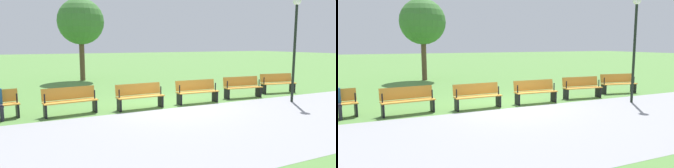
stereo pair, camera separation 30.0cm
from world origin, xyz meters
The scene contains 9 objects.
ground_plane centered at (0.00, 0.00, 0.00)m, with size 120.00×120.00×0.00m, color #54843D.
path_paving centered at (0.00, 3.17, 0.00)m, with size 26.24×5.58×0.01m, color #939399.
bench_0 centered at (-5.92, -0.55, 0.47)m, with size 1.77×0.74×0.89m.
bench_1 centered at (-3.56, -0.24, 0.47)m, with size 1.75×0.64×0.89m.
bench_2 centered at (-1.19, -0.09, 0.47)m, with size 1.73×0.53×0.89m.
bench_3 centered at (1.19, -0.09, 0.47)m, with size 1.73×0.53×0.89m.
bench_4 centered at (3.56, -0.24, 0.47)m, with size 1.75×0.64×0.89m.
tree_1 centered at (1.45, -9.42, 3.61)m, with size 2.81×2.81×5.04m.
lamp_post centered at (-4.73, 1.38, 2.84)m, with size 0.32×0.32×4.10m.
Camera 1 is at (4.99, 9.95, 2.33)m, focal length 32.54 mm.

